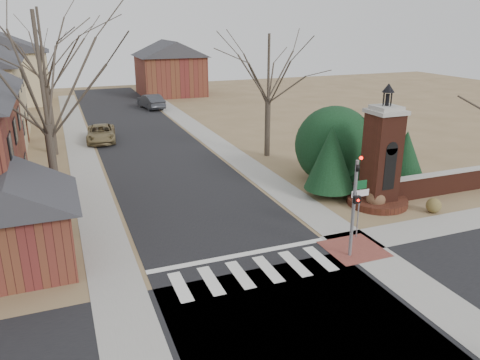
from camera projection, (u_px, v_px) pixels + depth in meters
name	position (u px, v px, depth m)	size (l,w,h in m)	color
ground	(262.00, 282.00, 17.76)	(120.00, 120.00, 0.00)	brown
main_street	(150.00, 146.00, 37.14)	(8.00, 70.00, 0.01)	black
cross_street	(300.00, 328.00, 15.12)	(120.00, 8.00, 0.01)	black
crosswalk_zone	(254.00, 272.00, 18.46)	(8.00, 2.20, 0.02)	silver
stop_bar	(240.00, 255.00, 19.78)	(8.00, 0.35, 0.02)	silver
sidewalk_right_main	(212.00, 140.00, 38.93)	(2.00, 60.00, 0.02)	gray
sidewalk_left	(81.00, 152.00, 35.34)	(2.00, 60.00, 0.02)	gray
curb_apron	(354.00, 249.00, 20.30)	(2.40, 2.40, 0.02)	brown
traffic_signal_pole	(355.00, 199.00, 18.92)	(0.28, 0.41, 4.50)	slate
sign_post	(360.00, 197.00, 20.82)	(0.90, 0.07, 2.75)	slate
brick_gate_monument	(381.00, 166.00, 24.57)	(3.20, 3.20, 6.47)	#4D2116
brick_garden_wall	(443.00, 183.00, 26.62)	(7.50, 0.50, 1.30)	#4D2116
garage_left	(15.00, 217.00, 18.05)	(4.80, 4.80, 4.29)	maroon
house_distant_left	(1.00, 67.00, 54.51)	(10.80, 8.80, 8.53)	#CCC088
house_distant_right	(170.00, 67.00, 61.62)	(8.80, 8.80, 7.30)	maroon
evergreen_near	(331.00, 157.00, 25.67)	(2.80, 2.80, 4.10)	#473D33
evergreen_mid	(368.00, 142.00, 27.78)	(3.40, 3.40, 4.70)	#473D33
evergreen_far	(405.00, 154.00, 27.81)	(2.40, 2.40, 3.30)	#473D33
evergreen_mass	(334.00, 142.00, 28.47)	(4.80, 4.80, 4.80)	black
bare_tree_0	(39.00, 61.00, 20.78)	(8.05, 8.05, 11.15)	#473D33
bare_tree_1	(41.00, 42.00, 32.12)	(8.40, 8.40, 11.64)	#473D33
bare_tree_2	(38.00, 48.00, 43.72)	(7.35, 7.35, 10.19)	#473D33
bare_tree_3	(269.00, 62.00, 32.29)	(7.00, 7.00, 9.70)	#473D33
pickup_truck	(101.00, 133.00, 38.23)	(2.22, 4.80, 1.34)	olive
distant_car	(151.00, 101.00, 52.59)	(1.71, 4.90, 1.61)	#37393F
dry_shrub_left	(376.00, 199.00, 24.62)	(1.00, 1.00, 1.00)	brown
dry_shrub_right	(434.00, 205.00, 24.08)	(0.77, 0.77, 0.77)	brown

